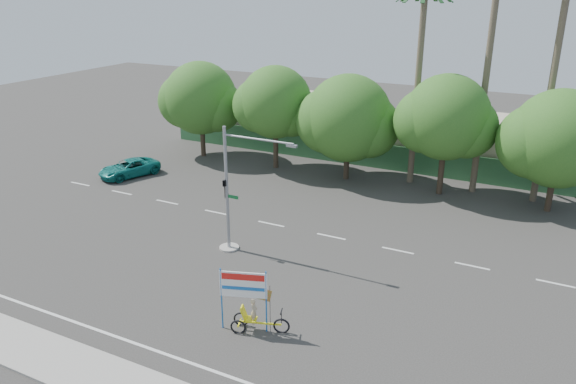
% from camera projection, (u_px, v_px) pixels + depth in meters
% --- Properties ---
extents(ground, '(120.00, 120.00, 0.00)m').
position_uv_depth(ground, '(228.00, 292.00, 26.95)').
color(ground, '#33302D').
rests_on(ground, ground).
extents(fence, '(38.00, 0.08, 2.00)m').
position_uv_depth(fence, '(374.00, 155.00, 44.53)').
color(fence, '#336B3D').
rests_on(fence, ground).
extents(building_left, '(12.00, 8.00, 4.00)m').
position_uv_depth(building_left, '(288.00, 118.00, 52.17)').
color(building_left, '#B9AA93').
rests_on(building_left, ground).
extents(building_right, '(14.00, 8.00, 3.60)m').
position_uv_depth(building_right, '(489.00, 144.00, 44.62)').
color(building_right, '#B9AA93').
rests_on(building_right, ground).
extents(tree_far_left, '(7.14, 6.00, 7.96)m').
position_uv_depth(tree_far_left, '(200.00, 100.00, 46.23)').
color(tree_far_left, '#473828').
rests_on(tree_far_left, ground).
extents(tree_left, '(6.66, 5.60, 8.07)m').
position_uv_depth(tree_left, '(275.00, 105.00, 43.16)').
color(tree_left, '#473828').
rests_on(tree_left, ground).
extents(tree_center, '(7.62, 6.40, 7.85)m').
position_uv_depth(tree_center, '(347.00, 121.00, 40.83)').
color(tree_center, '#473828').
rests_on(tree_center, ground).
extents(tree_right, '(6.90, 5.80, 8.36)m').
position_uv_depth(tree_right, '(446.00, 120.00, 37.60)').
color(tree_right, '#473828').
rests_on(tree_right, ground).
extents(tree_far_right, '(7.38, 6.20, 7.94)m').
position_uv_depth(tree_far_right, '(558.00, 142.00, 34.84)').
color(tree_far_right, '#473828').
rests_on(tree_far_right, ground).
extents(palm_tall, '(3.73, 3.79, 17.45)m').
position_uv_depth(palm_tall, '(491.00, 39.00, 36.13)').
color(palm_tall, '#70604C').
rests_on(palm_tall, ground).
extents(palm_mid, '(3.73, 3.79, 15.45)m').
position_uv_depth(palm_mid, '(556.00, 60.00, 34.81)').
color(palm_mid, '#70604C').
rests_on(palm_mid, ground).
extents(palm_short, '(3.73, 3.79, 14.45)m').
position_uv_depth(palm_short, '(420.00, 60.00, 38.60)').
color(palm_short, '#70604C').
rests_on(palm_short, ground).
extents(traffic_signal, '(4.72, 1.10, 7.00)m').
position_uv_depth(traffic_signal, '(232.00, 201.00, 30.17)').
color(traffic_signal, gray).
rests_on(traffic_signal, ground).
extents(trike_billboard, '(2.84, 1.25, 2.92)m').
position_uv_depth(trike_billboard, '(251.00, 306.00, 23.62)').
color(trike_billboard, black).
rests_on(trike_billboard, ground).
extents(pickup_truck, '(3.65, 5.06, 1.28)m').
position_uv_depth(pickup_truck, '(129.00, 168.00, 42.70)').
color(pickup_truck, '#107269').
rests_on(pickup_truck, ground).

